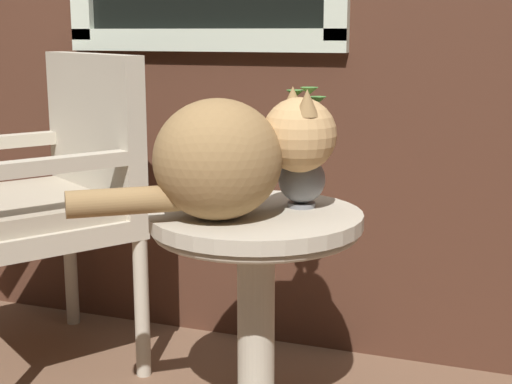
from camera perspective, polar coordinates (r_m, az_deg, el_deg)
wicker_side_table at (r=1.88m, az=-0.00°, el=-6.60°), size 0.52×0.52×0.57m
wicker_chair at (r=2.32m, az=-15.45°, el=0.04°), size 0.74×0.73×0.94m
cat at (r=1.74m, az=-1.90°, el=2.79°), size 0.55×0.44×0.30m
pewter_vase_with_ivy at (r=1.87m, az=3.52°, el=1.58°), size 0.12×0.12×0.30m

